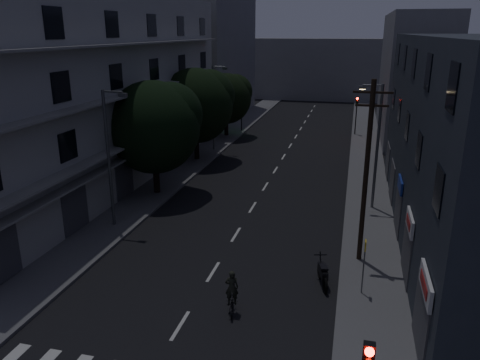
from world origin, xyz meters
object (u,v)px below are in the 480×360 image
at_px(cyclist, 232,298).
at_px(motorcycle, 323,274).
at_px(bus_stop_sign, 364,257).
at_px(utility_pole, 366,170).

bearing_deg(cyclist, motorcycle, 28.84).
bearing_deg(bus_stop_sign, cyclist, -153.77).
relative_size(motorcycle, cyclist, 1.08).
bearing_deg(bus_stop_sign, utility_pole, 92.05).
xyz_separation_m(bus_stop_sign, motorcycle, (-1.76, 0.56, -1.36)).
relative_size(bus_stop_sign, cyclist, 1.32).
distance_m(utility_pole, cyclist, 8.89).
height_order(utility_pole, cyclist, utility_pole).
bearing_deg(cyclist, bus_stop_sign, 13.04).
distance_m(bus_stop_sign, motorcycle, 2.29).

